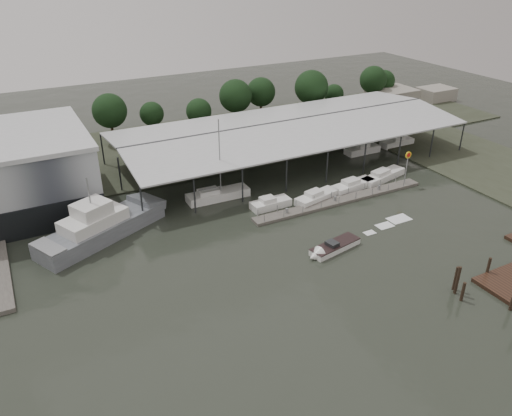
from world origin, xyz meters
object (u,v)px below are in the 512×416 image
white_sailboat (217,195)px  speedboat_underway (331,248)px  shell_fuel_sign (407,162)px  grey_trawler (102,225)px

white_sailboat → speedboat_underway: white_sailboat is taller
shell_fuel_sign → white_sailboat: (-27.37, 9.09, -3.28)m
white_sailboat → shell_fuel_sign: bearing=-16.9°
white_sailboat → speedboat_underway: (6.42, -19.41, -0.25)m
shell_fuel_sign → white_sailboat: 29.02m
speedboat_underway → shell_fuel_sign: bearing=-164.2°
shell_fuel_sign → grey_trawler: bearing=172.4°
grey_trawler → white_sailboat: bearing=-15.3°
shell_fuel_sign → speedboat_underway: (-20.95, -10.32, -3.53)m
speedboat_underway → white_sailboat: bearing=-82.2°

